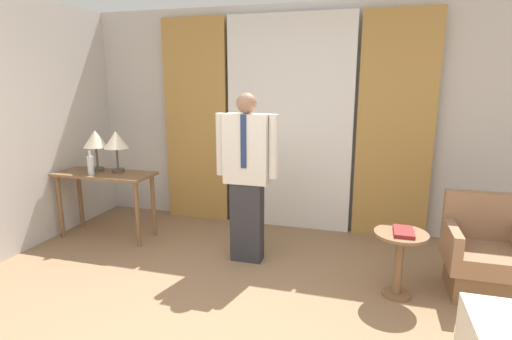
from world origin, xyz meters
TOP-DOWN VIEW (x-y plane):
  - wall_back at (0.00, 2.86)m, footprint 10.00×0.06m
  - curtain_sheer_center at (0.00, 2.73)m, footprint 1.53×0.06m
  - curtain_drape_left at (-1.22, 2.73)m, footprint 0.84×0.06m
  - curtain_drape_right at (1.22, 2.73)m, footprint 0.84×0.06m
  - desk at (-1.97, 1.80)m, footprint 1.15×0.46m
  - table_lamp_left at (-2.11, 1.88)m, footprint 0.27×0.27m
  - table_lamp_right at (-1.84, 1.88)m, footprint 0.27×0.27m
  - bottle_near_edge at (-2.06, 1.69)m, footprint 0.07×0.07m
  - person at (-0.20, 1.64)m, footprint 0.63×0.21m
  - armchair at (1.96, 1.58)m, footprint 0.62×0.61m
  - side_table at (1.25, 1.32)m, footprint 0.44×0.44m
  - book at (1.27, 1.30)m, footprint 0.16×0.26m

SIDE VIEW (x-z plane):
  - armchair at x=1.96m, z-range -0.11..0.74m
  - side_table at x=1.25m, z-range 0.10..0.68m
  - book at x=1.27m, z-range 0.57..0.60m
  - desk at x=-1.97m, z-range 0.25..1.02m
  - bottle_near_edge at x=-2.06m, z-range 0.75..1.02m
  - person at x=-0.20m, z-range 0.07..1.78m
  - table_lamp_left at x=-2.11m, z-range 0.89..1.37m
  - table_lamp_right at x=-1.84m, z-range 0.89..1.37m
  - curtain_sheer_center at x=0.00m, z-range 0.00..2.58m
  - curtain_drape_left at x=-1.22m, z-range 0.00..2.58m
  - curtain_drape_right at x=1.22m, z-range 0.00..2.58m
  - wall_back at x=0.00m, z-range 0.00..2.70m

